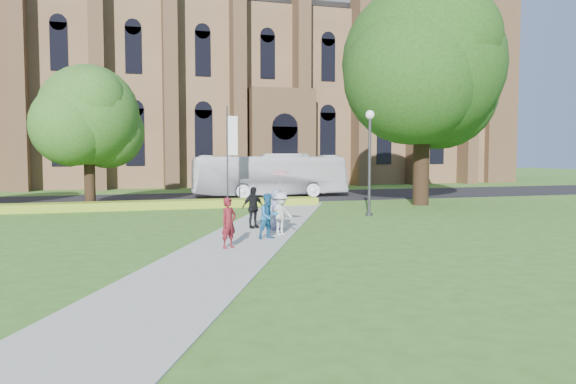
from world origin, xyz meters
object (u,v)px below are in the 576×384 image
object	(u,v)px
tour_coach	(270,175)
pedestrian_0	(229,223)
large_tree	(423,65)
streetlamp	(370,150)

from	to	relation	value
tour_coach	pedestrian_0	bearing A→B (deg)	163.30
tour_coach	pedestrian_0	size ratio (longest dim) A/B	6.66
tour_coach	pedestrian_0	distance (m)	21.84
pedestrian_0	large_tree	bearing A→B (deg)	7.82
streetlamp	large_tree	distance (m)	8.73
large_tree	pedestrian_0	size ratio (longest dim) A/B	7.97
pedestrian_0	tour_coach	bearing A→B (deg)	38.69
large_tree	pedestrian_0	world-z (taller)	large_tree
streetlamp	pedestrian_0	distance (m)	11.66
large_tree	streetlamp	bearing A→B (deg)	-140.71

